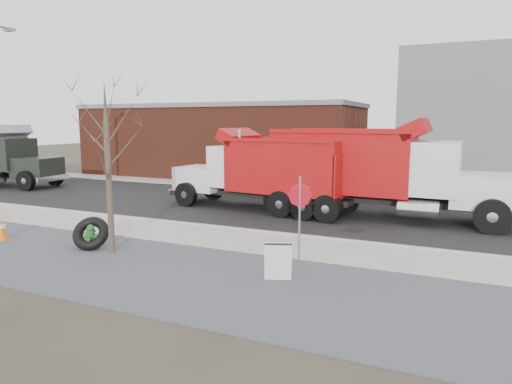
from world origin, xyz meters
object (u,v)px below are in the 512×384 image
at_px(truck_tire, 91,233).
at_px(sandwich_board, 278,262).
at_px(fire_hydrant, 91,238).
at_px(dump_truck_red_b, 266,170).
at_px(stop_sign, 300,204).
at_px(dump_truck_red_a, 377,168).

height_order(truck_tire, sandwich_board, truck_tire).
relative_size(fire_hydrant, dump_truck_red_b, 0.09).
distance_m(fire_hydrant, truck_tire, 0.15).
distance_m(fire_hydrant, stop_sign, 6.68).
bearing_deg(fire_hydrant, sandwich_board, -21.50).
bearing_deg(dump_truck_red_a, fire_hydrant, -128.13).
bearing_deg(fire_hydrant, dump_truck_red_b, 53.72).
bearing_deg(truck_tire, stop_sign, 11.75).
relative_size(stop_sign, dump_truck_red_a, 0.24).
height_order(fire_hydrant, truck_tire, truck_tire).
xyz_separation_m(stop_sign, dump_truck_red_a, (0.87, 7.29, 0.36)).
relative_size(sandwich_board, dump_truck_red_a, 0.09).
xyz_separation_m(stop_sign, dump_truck_red_b, (-3.89, 6.77, 0.14)).
distance_m(truck_tire, stop_sign, 6.69).
distance_m(dump_truck_red_a, dump_truck_red_b, 4.80).
bearing_deg(truck_tire, fire_hydrant, -46.90).
relative_size(stop_sign, sandwich_board, 2.62).
height_order(stop_sign, dump_truck_red_a, dump_truck_red_a).
bearing_deg(truck_tire, sandwich_board, -2.71).
xyz_separation_m(truck_tire, dump_truck_red_b, (2.55, 8.11, 1.35)).
relative_size(stop_sign, dump_truck_red_b, 0.28).
height_order(stop_sign, dump_truck_red_b, dump_truck_red_b).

